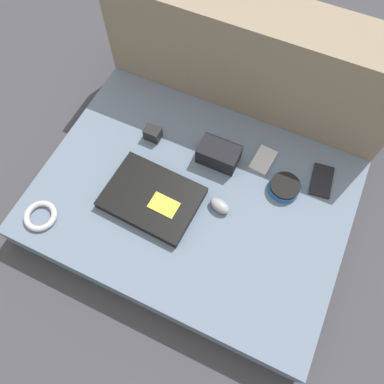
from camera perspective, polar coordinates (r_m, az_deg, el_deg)
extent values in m
plane|color=#38383D|center=(1.34, 0.00, -2.58)|extent=(8.00, 8.00, 0.00)
cube|color=slate|center=(1.29, 0.00, -1.54)|extent=(1.01, 0.75, 0.12)
cube|color=#7F705B|center=(1.39, 8.70, 18.11)|extent=(1.01, 0.20, 0.48)
cube|color=black|center=(1.22, -6.13, -0.86)|extent=(0.31, 0.23, 0.03)
cube|color=yellow|center=(1.18, -4.31, -2.00)|extent=(0.09, 0.06, 0.00)
ellipsoid|color=gray|center=(1.20, 4.24, -2.09)|extent=(0.08, 0.06, 0.04)
cylinder|color=#1E569E|center=(1.27, 13.86, 0.63)|extent=(0.10, 0.10, 0.02)
cylinder|color=black|center=(1.25, 14.02, 0.96)|extent=(0.10, 0.10, 0.01)
cube|color=#B7B7BC|center=(1.31, 10.80, 4.82)|extent=(0.07, 0.11, 0.01)
cube|color=black|center=(1.32, 19.15, 1.65)|extent=(0.08, 0.13, 0.01)
cube|color=black|center=(1.27, 4.10, 5.75)|extent=(0.14, 0.09, 0.07)
cube|color=black|center=(1.33, -5.99, 8.85)|extent=(0.06, 0.04, 0.05)
torus|color=#B2B2B7|center=(1.29, -22.09, -3.40)|extent=(0.11, 0.11, 0.02)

